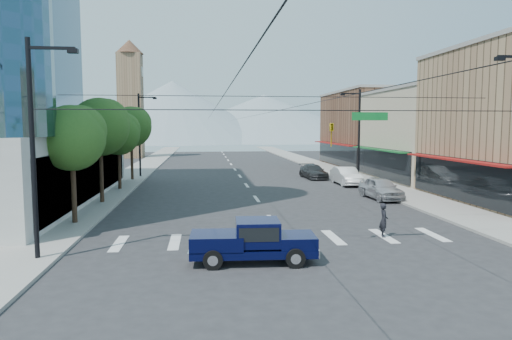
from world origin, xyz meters
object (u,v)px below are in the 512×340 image
at_px(pedestrian, 384,220).
at_px(parked_car_far, 313,172).
at_px(pickup_truck, 253,240).
at_px(parked_car_near, 381,188).
at_px(parked_car_mid, 346,176).

bearing_deg(pedestrian, parked_car_far, 6.78).
relative_size(pickup_truck, pedestrian, 3.06).
xyz_separation_m(pedestrian, parked_car_near, (4.49, 11.53, -0.02)).
relative_size(pedestrian, parked_car_near, 0.35).
bearing_deg(pickup_truck, pedestrian, 29.14).
xyz_separation_m(pickup_truck, parked_car_near, (11.45, 14.99, -0.07)).
height_order(pickup_truck, parked_car_near, pickup_truck).
bearing_deg(parked_car_far, parked_car_near, -87.83).
height_order(parked_car_mid, parked_car_far, parked_car_mid).
bearing_deg(parked_car_mid, parked_car_near, -90.32).
height_order(pickup_truck, parked_car_mid, pickup_truck).
height_order(parked_car_near, parked_car_mid, parked_car_mid).
relative_size(parked_car_near, parked_car_far, 0.98).
bearing_deg(parked_car_near, pedestrian, -114.86).
distance_m(pickup_truck, parked_car_near, 18.87).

